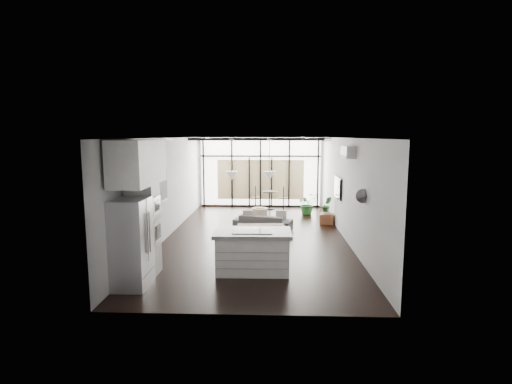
# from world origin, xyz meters

# --- Properties ---
(floor) EXTENTS (5.00, 10.00, 0.00)m
(floor) POSITION_xyz_m (0.00, 0.00, 0.00)
(floor) COLOR black
(floor) RESTS_ON ground
(ceiling) EXTENTS (5.00, 10.00, 0.00)m
(ceiling) POSITION_xyz_m (0.00, 0.00, 2.80)
(ceiling) COLOR white
(ceiling) RESTS_ON ground
(wall_left) EXTENTS (0.02, 10.00, 2.80)m
(wall_left) POSITION_xyz_m (-2.50, 0.00, 1.40)
(wall_left) COLOR silver
(wall_left) RESTS_ON ground
(wall_right) EXTENTS (0.02, 10.00, 2.80)m
(wall_right) POSITION_xyz_m (2.50, 0.00, 1.40)
(wall_right) COLOR silver
(wall_right) RESTS_ON ground
(wall_back) EXTENTS (5.00, 0.02, 2.80)m
(wall_back) POSITION_xyz_m (0.00, 5.00, 1.40)
(wall_back) COLOR silver
(wall_back) RESTS_ON ground
(wall_front) EXTENTS (5.00, 0.02, 2.80)m
(wall_front) POSITION_xyz_m (0.00, -5.00, 1.40)
(wall_front) COLOR silver
(wall_front) RESTS_ON ground
(glazing) EXTENTS (5.00, 0.20, 2.80)m
(glazing) POSITION_xyz_m (0.00, 4.88, 1.40)
(glazing) COLOR black
(glazing) RESTS_ON ground
(skylight) EXTENTS (4.70, 1.90, 0.06)m
(skylight) POSITION_xyz_m (0.00, 4.00, 2.77)
(skylight) COLOR white
(skylight) RESTS_ON ceiling
(neighbour_building) EXTENTS (3.50, 0.02, 1.60)m
(neighbour_building) POSITION_xyz_m (0.00, 4.95, 1.10)
(neighbour_building) COLOR beige
(neighbour_building) RESTS_ON ground
(island) EXTENTS (1.63, 0.98, 0.88)m
(island) POSITION_xyz_m (0.06, -2.93, 0.44)
(island) COLOR white
(island) RESTS_ON floor
(cooktop) EXTENTS (0.84, 0.57, 0.01)m
(cooktop) POSITION_xyz_m (0.06, -2.93, 0.89)
(cooktop) COLOR black
(cooktop) RESTS_ON island
(fridge) EXTENTS (0.66, 0.82, 1.70)m
(fridge) POSITION_xyz_m (-2.21, -3.85, 0.85)
(fridge) COLOR #A1A1A6
(fridge) RESTS_ON floor
(appliance_column) EXTENTS (0.57, 0.60, 2.21)m
(appliance_column) POSITION_xyz_m (-2.19, -3.15, 1.10)
(appliance_column) COLOR white
(appliance_column) RESTS_ON floor
(upper_cabinets) EXTENTS (0.62, 1.75, 0.86)m
(upper_cabinets) POSITION_xyz_m (-2.12, -3.50, 2.35)
(upper_cabinets) COLOR white
(upper_cabinets) RESTS_ON wall_left
(pendant_left) EXTENTS (0.26, 0.26, 0.18)m
(pendant_left) POSITION_xyz_m (-0.40, -2.65, 2.02)
(pendant_left) COLOR white
(pendant_left) RESTS_ON ceiling
(pendant_right) EXTENTS (0.26, 0.26, 0.18)m
(pendant_right) POSITION_xyz_m (0.40, -2.65, 2.02)
(pendant_right) COLOR white
(pendant_right) RESTS_ON ceiling
(sofa) EXTENTS (1.80, 0.93, 0.68)m
(sofa) POSITION_xyz_m (0.19, 0.73, 0.34)
(sofa) COLOR #515153
(sofa) RESTS_ON floor
(console_bench) EXTENTS (1.31, 0.43, 0.41)m
(console_bench) POSITION_xyz_m (0.15, -0.24, 0.21)
(console_bench) COLOR brown
(console_bench) RESTS_ON floor
(pouf) EXTENTS (0.53, 0.53, 0.42)m
(pouf) POSITION_xyz_m (0.05, 2.26, 0.21)
(pouf) COLOR beige
(pouf) RESTS_ON floor
(crate) EXTENTS (0.48, 0.48, 0.33)m
(crate) POSITION_xyz_m (2.25, 1.81, 0.16)
(crate) COLOR brown
(crate) RESTS_ON floor
(plant_tall) EXTENTS (0.99, 1.03, 0.62)m
(plant_tall) POSITION_xyz_m (1.76, 3.34, 0.31)
(plant_tall) COLOR #225C25
(plant_tall) RESTS_ON floor
(plant_crate) EXTENTS (0.36, 0.60, 0.25)m
(plant_crate) POSITION_xyz_m (2.25, 1.81, 0.45)
(plant_crate) COLOR #225C25
(plant_crate) RESTS_ON crate
(milk_can) EXTENTS (0.29, 0.29, 0.51)m
(milk_can) POSITION_xyz_m (2.25, 1.82, 0.25)
(milk_can) COLOR silver
(milk_can) RESTS_ON floor
(bistro_set) EXTENTS (1.41, 0.66, 0.66)m
(bistro_set) POSITION_xyz_m (0.37, 4.35, 0.33)
(bistro_set) COLOR black
(bistro_set) RESTS_ON floor
(tv) EXTENTS (0.05, 1.10, 0.65)m
(tv) POSITION_xyz_m (2.46, 1.00, 1.30)
(tv) COLOR black
(tv) RESTS_ON wall_right
(ac_unit) EXTENTS (0.22, 0.90, 0.30)m
(ac_unit) POSITION_xyz_m (2.38, -0.80, 2.45)
(ac_unit) COLOR silver
(ac_unit) RESTS_ON wall_right
(framed_art) EXTENTS (0.04, 0.70, 0.90)m
(framed_art) POSITION_xyz_m (-2.47, -0.50, 1.55)
(framed_art) COLOR black
(framed_art) RESTS_ON wall_left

